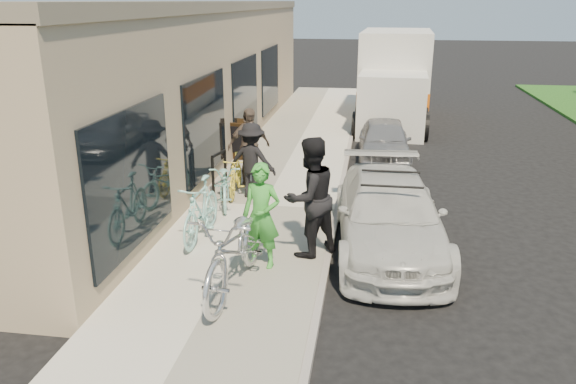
{
  "coord_description": "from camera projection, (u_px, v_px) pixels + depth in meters",
  "views": [
    {
      "loc": [
        0.18,
        -7.9,
        4.24
      ],
      "look_at": [
        -1.22,
        1.32,
        1.05
      ],
      "focal_mm": 35.0,
      "sensor_mm": 36.0,
      "label": 1
    }
  ],
  "objects": [
    {
      "name": "ground",
      "position": [
        352.0,
        286.0,
        8.79
      ],
      "size": [
        120.0,
        120.0,
        0.0
      ],
      "primitive_type": "plane",
      "color": "black",
      "rests_on": "ground"
    },
    {
      "name": "sidewalk",
      "position": [
        263.0,
        208.0,
        11.86
      ],
      "size": [
        3.0,
        34.0,
        0.15
      ],
      "primitive_type": "cube",
      "color": "beige",
      "rests_on": "ground"
    },
    {
      "name": "curb",
      "position": [
        337.0,
        213.0,
        11.64
      ],
      "size": [
        0.12,
        34.0,
        0.13
      ],
      "primitive_type": "cube",
      "color": "gray",
      "rests_on": "ground"
    },
    {
      "name": "storefront",
      "position": [
        186.0,
        77.0,
        16.32
      ],
      "size": [
        3.6,
        20.0,
        4.22
      ],
      "color": "tan",
      "rests_on": "ground"
    },
    {
      "name": "bike_rack",
      "position": [
        219.0,
        168.0,
        12.49
      ],
      "size": [
        0.19,
        0.64,
        0.92
      ],
      "rotation": [
        0.0,
        0.0,
        -0.22
      ],
      "color": "black",
      "rests_on": "sidewalk"
    },
    {
      "name": "sandwich_board",
      "position": [
        237.0,
        140.0,
        15.11
      ],
      "size": [
        0.76,
        0.77,
        1.05
      ],
      "rotation": [
        0.0,
        0.0,
        -0.21
      ],
      "color": "black",
      "rests_on": "sidewalk"
    },
    {
      "name": "sedan_white",
      "position": [
        389.0,
        214.0,
        9.93
      ],
      "size": [
        2.16,
        4.62,
        1.35
      ],
      "rotation": [
        0.0,
        0.0,
        0.08
      ],
      "color": "silver",
      "rests_on": "ground"
    },
    {
      "name": "sedan_silver",
      "position": [
        384.0,
        141.0,
        15.43
      ],
      "size": [
        1.46,
        3.47,
        1.17
      ],
      "primitive_type": "imported",
      "rotation": [
        0.0,
        0.0,
        0.02
      ],
      "color": "gray",
      "rests_on": "ground"
    },
    {
      "name": "moving_truck",
      "position": [
        394.0,
        82.0,
        20.55
      ],
      "size": [
        2.75,
        6.63,
        3.21
      ],
      "rotation": [
        0.0,
        0.0,
        -0.05
      ],
      "color": "silver",
      "rests_on": "ground"
    },
    {
      "name": "tandem_bike",
      "position": [
        236.0,
        249.0,
        8.19
      ],
      "size": [
        1.07,
        2.56,
        1.31
      ],
      "primitive_type": "imported",
      "rotation": [
        0.0,
        0.0,
        -0.08
      ],
      "color": "silver",
      "rests_on": "sidewalk"
    },
    {
      "name": "woman_rider",
      "position": [
        261.0,
        216.0,
        8.88
      ],
      "size": [
        0.68,
        0.51,
        1.72
      ],
      "primitive_type": "imported",
      "rotation": [
        0.0,
        0.0,
        -0.16
      ],
      "color": "green",
      "rests_on": "sidewalk"
    },
    {
      "name": "man_standing",
      "position": [
        310.0,
        197.0,
        9.25
      ],
      "size": [
        1.24,
        1.24,
        2.03
      ],
      "primitive_type": "imported",
      "rotation": [
        0.0,
        0.0,
        3.92
      ],
      "color": "black",
      "rests_on": "sidewalk"
    },
    {
      "name": "cruiser_bike_a",
      "position": [
        201.0,
        210.0,
        10.02
      ],
      "size": [
        0.58,
        1.84,
        1.1
      ],
      "primitive_type": "imported",
      "rotation": [
        0.0,
        0.0,
        -0.03
      ],
      "color": "#96DFD6",
      "rests_on": "sidewalk"
    },
    {
      "name": "cruiser_bike_b",
      "position": [
        225.0,
        183.0,
        11.77
      ],
      "size": [
        1.06,
        1.86,
        0.92
      ],
      "primitive_type": "imported",
      "rotation": [
        0.0,
        0.0,
        0.27
      ],
      "color": "#96DFD6",
      "rests_on": "sidewalk"
    },
    {
      "name": "cruiser_bike_c",
      "position": [
        236.0,
        175.0,
        12.35
      ],
      "size": [
        0.55,
        1.53,
        0.9
      ],
      "primitive_type": "imported",
      "rotation": [
        0.0,
        0.0,
        0.08
      ],
      "color": "yellow",
      "rests_on": "sidewalk"
    },
    {
      "name": "bystander_a",
      "position": [
        252.0,
        160.0,
        12.11
      ],
      "size": [
        1.15,
        0.78,
        1.64
      ],
      "primitive_type": "imported",
      "rotation": [
        0.0,
        0.0,
        2.97
      ],
      "color": "black",
      "rests_on": "sidewalk"
    },
    {
      "name": "bystander_b",
      "position": [
        249.0,
        146.0,
        12.97
      ],
      "size": [
        1.1,
        0.98,
        1.79
      ],
      "primitive_type": "imported",
      "rotation": [
        0.0,
        0.0,
        0.65
      ],
      "color": "brown",
      "rests_on": "sidewalk"
    }
  ]
}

